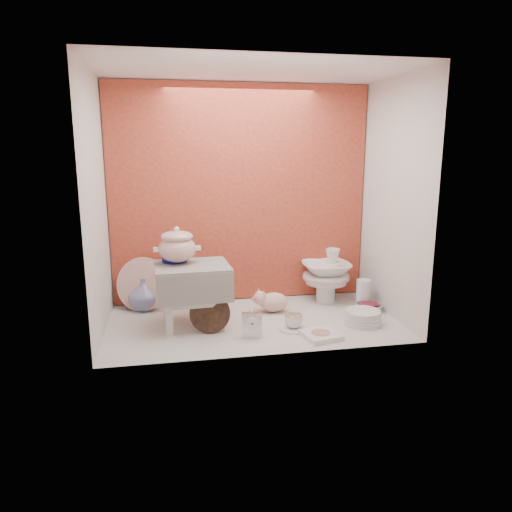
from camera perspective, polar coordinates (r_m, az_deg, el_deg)
The scene contains 17 objects.
ground at distance 3.03m, azimuth -0.30°, elevation -7.87°, with size 1.80×1.80×0.00m, color silver.
niche_shell at distance 3.02m, azimuth -0.95°, elevation 10.14°, with size 1.86×1.03×1.53m.
step_stool at distance 2.94m, azimuth -7.57°, elevation -4.67°, with size 0.44×0.38×0.38m, color silver, non-canonical shape.
soup_tureen at distance 2.91m, azimuth -9.41°, elevation 1.31°, with size 0.27×0.27×0.23m, color white, non-canonical shape.
cobalt_bowl at distance 2.98m, azimuth -9.70°, elevation -0.13°, with size 0.16×0.16×0.06m, color #0B0C54.
floral_platter at distance 3.30m, azimuth -13.42°, elevation -3.29°, with size 0.37×0.13×0.35m, color white, non-canonical shape.
blue_white_vase at distance 3.31m, azimuth -13.25°, elevation -4.46°, with size 0.21×0.21×0.22m, color silver.
lacquer_tray at distance 2.84m, azimuth -5.53°, elevation -6.83°, with size 0.24×0.06×0.24m, color black, non-canonical shape.
mantel_clock at distance 2.77m, azimuth -0.50°, elevation -8.06°, with size 0.12×0.04×0.17m, color silver.
plush_pig at distance 3.19m, azimuth 2.14°, elevation -5.48°, with size 0.24×0.17×0.14m, color beige.
teacup_saucer at distance 2.92m, azimuth 4.49°, elevation -8.61°, with size 0.18×0.18×0.01m, color white.
gold_rim_teacup at distance 2.90m, azimuth 4.51°, elevation -7.71°, with size 0.11×0.11×0.09m, color white.
lattice_dish at distance 2.82m, azimuth 7.75°, elevation -9.33°, with size 0.20×0.20×0.03m, color white.
dinner_plate_stack at distance 3.05m, azimuth 12.61°, elevation -7.14°, with size 0.24×0.24×0.09m, color white.
crystal_bowl at distance 3.29m, azimuth 13.32°, elevation -6.04°, with size 0.17×0.17×0.05m, color silver.
clear_glass_vase at distance 3.36m, azimuth 12.67°, elevation -4.39°, with size 0.10×0.10×0.19m, color silver.
porcelain_tower at distance 3.41m, azimuth 8.36°, elevation -2.27°, with size 0.34×0.34×0.38m, color white, non-canonical shape.
Camera 1 is at (-0.51, -2.79, 1.06)m, focal length 33.50 mm.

